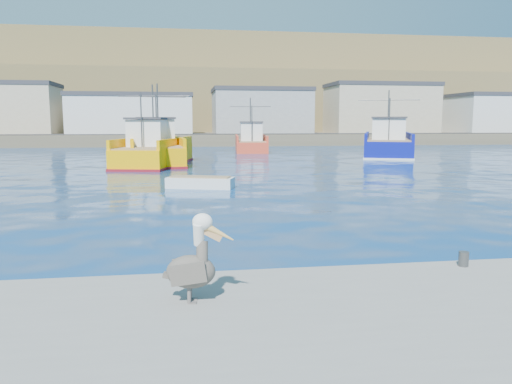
% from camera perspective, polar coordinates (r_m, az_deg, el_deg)
% --- Properties ---
extents(ground, '(260.00, 260.00, 0.00)m').
position_cam_1_polar(ground, '(13.16, 3.19, -6.94)').
color(ground, navy).
rests_on(ground, ground).
extents(dock_bollards, '(36.20, 0.20, 0.30)m').
position_cam_1_polar(dock_bollards, '(9.98, 10.62, -8.08)').
color(dock_bollards, '#4C4C4C').
rests_on(dock_bollards, dock).
extents(far_shore, '(200.00, 81.00, 24.00)m').
position_cam_1_polar(far_shore, '(121.81, -7.34, 10.56)').
color(far_shore, brown).
rests_on(far_shore, ground).
extents(trawler_yellow_a, '(6.21, 11.95, 6.53)m').
position_cam_1_polar(trawler_yellow_a, '(40.27, -11.58, 4.50)').
color(trawler_yellow_a, '#FFAD00').
rests_on(trawler_yellow_a, ground).
extents(trawler_yellow_b, '(5.54, 12.09, 6.57)m').
position_cam_1_polar(trawler_yellow_b, '(41.91, -11.48, 4.66)').
color(trawler_yellow_b, '#FFAD00').
rests_on(trawler_yellow_b, ground).
extents(trawler_blue, '(8.87, 13.48, 6.70)m').
position_cam_1_polar(trawler_blue, '(52.12, 14.80, 5.24)').
color(trawler_blue, '#081183').
rests_on(trawler_blue, ground).
extents(boat_orange, '(4.78, 9.40, 6.19)m').
position_cam_1_polar(boat_orange, '(57.88, -0.59, 5.70)').
color(boat_orange, '#E04327').
rests_on(boat_orange, ground).
extents(skiff_mid, '(3.63, 2.19, 0.74)m').
position_cam_1_polar(skiff_mid, '(25.96, -6.38, 0.98)').
color(skiff_mid, silver).
rests_on(skiff_mid, ground).
extents(pelican, '(1.18, 0.56, 1.45)m').
position_cam_1_polar(pelican, '(8.17, -7.18, -8.19)').
color(pelican, '#595451').
rests_on(pelican, dock).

